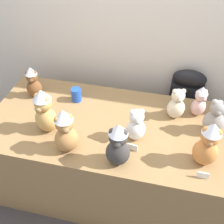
{
  "coord_description": "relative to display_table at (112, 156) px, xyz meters",
  "views": [
    {
      "loc": [
        0.32,
        -1.14,
        2.13
      ],
      "look_at": [
        0.0,
        0.25,
        0.86
      ],
      "focal_mm": 43.38,
      "sensor_mm": 36.0,
      "label": 1
    }
  ],
  "objects": [
    {
      "name": "wall_back",
      "position": [
        0.0,
        0.69,
        0.93
      ],
      "size": [
        7.0,
        0.08,
        2.6
      ],
      "primitive_type": "cube",
      "color": "silver",
      "rests_on": "ground_plane"
    },
    {
      "name": "teddy_bear_blush",
      "position": [
        0.6,
        0.25,
        0.5
      ],
      "size": [
        0.15,
        0.15,
        0.26
      ],
      "rotation": [
        0.0,
        0.0,
        0.59
      ],
      "color": "beige",
      "rests_on": "display_table"
    },
    {
      "name": "ground_plane",
      "position": [
        0.0,
        -0.25,
        -0.37
      ],
      "size": [
        10.0,
        10.0,
        0.0
      ],
      "primitive_type": "plane",
      "color": "#3D3838"
    },
    {
      "name": "teddy_bear_snow",
      "position": [
        0.19,
        -0.1,
        0.49
      ],
      "size": [
        0.16,
        0.15,
        0.26
      ],
      "rotation": [
        0.0,
        0.0,
        0.35
      ],
      "color": "white",
      "rests_on": "display_table"
    },
    {
      "name": "name_card_front_left",
      "position": [
        0.64,
        -0.33,
        0.4
      ],
      "size": [
        0.07,
        0.01,
        0.05
      ],
      "primitive_type": "cube",
      "rotation": [
        0.0,
        0.0,
        -0.02
      ],
      "color": "white",
      "rests_on": "display_table"
    },
    {
      "name": "teddy_bear_honey",
      "position": [
        -0.43,
        -0.16,
        0.54
      ],
      "size": [
        0.18,
        0.16,
        0.35
      ],
      "rotation": [
        0.0,
        0.0,
        -0.2
      ],
      "color": "tan",
      "rests_on": "display_table"
    },
    {
      "name": "teddy_bear_charcoal",
      "position": [
        0.11,
        -0.33,
        0.53
      ],
      "size": [
        0.16,
        0.14,
        0.33
      ],
      "rotation": [
        0.0,
        0.0,
        0.1
      ],
      "color": "#383533",
      "rests_on": "display_table"
    },
    {
      "name": "display_table",
      "position": [
        0.0,
        0.0,
        0.0
      ],
      "size": [
        1.86,
        0.88,
        0.74
      ],
      "primitive_type": "cube",
      "color": "olive",
      "rests_on": "ground_plane"
    },
    {
      "name": "teddy_bear_ash",
      "position": [
        0.7,
        0.09,
        0.5
      ],
      "size": [
        0.15,
        0.13,
        0.28
      ],
      "rotation": [
        0.0,
        0.0,
        -0.04
      ],
      "color": "gray",
      "rests_on": "display_table"
    },
    {
      "name": "instrument_case",
      "position": [
        0.53,
        0.57,
        0.1
      ],
      "size": [
        0.29,
        0.13,
        0.93
      ],
      "rotation": [
        0.0,
        0.0,
        -0.05
      ],
      "color": "black",
      "rests_on": "ground_plane"
    },
    {
      "name": "teddy_bear_cream",
      "position": [
        0.44,
        0.19,
        0.49
      ],
      "size": [
        0.16,
        0.14,
        0.26
      ],
      "rotation": [
        0.0,
        0.0,
        0.27
      ],
      "color": "beige",
      "rests_on": "display_table"
    },
    {
      "name": "teddy_bear_caramel",
      "position": [
        -0.23,
        -0.3,
        0.54
      ],
      "size": [
        0.2,
        0.19,
        0.34
      ],
      "rotation": [
        0.0,
        0.0,
        0.54
      ],
      "color": "#B27A42",
      "rests_on": "display_table"
    },
    {
      "name": "teddy_bear_chestnut",
      "position": [
        -0.69,
        0.19,
        0.5
      ],
      "size": [
        0.15,
        0.13,
        0.27
      ],
      "rotation": [
        0.0,
        0.0,
        0.28
      ],
      "color": "brown",
      "rests_on": "display_table"
    },
    {
      "name": "name_card_front_middle",
      "position": [
        0.19,
        -0.21,
        0.4
      ],
      "size": [
        0.07,
        0.02,
        0.05
      ],
      "primitive_type": "cube",
      "rotation": [
        0.0,
        0.0,
        -0.17
      ],
      "color": "white",
      "rests_on": "display_table"
    },
    {
      "name": "teddy_bear_ginger",
      "position": [
        0.64,
        -0.21,
        0.54
      ],
      "size": [
        0.17,
        0.15,
        0.34
      ],
      "rotation": [
        0.0,
        0.0,
        -0.11
      ],
      "color": "#D17F3D",
      "rests_on": "display_table"
    },
    {
      "name": "party_cup_blue",
      "position": [
        -0.34,
        0.21,
        0.43
      ],
      "size": [
        0.08,
        0.08,
        0.11
      ],
      "primitive_type": "cylinder",
      "color": "blue",
      "rests_on": "display_table"
    }
  ]
}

